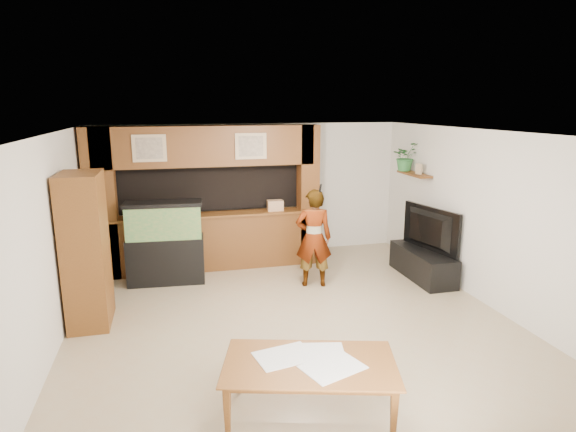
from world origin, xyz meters
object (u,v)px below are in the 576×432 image
object	(u,v)px
aquarium	(165,244)
dining_table	(310,392)
pantry_cabinet	(86,250)
television	(425,229)
person	(314,238)

from	to	relation	value
aquarium	dining_table	size ratio (longest dim) A/B	0.86
pantry_cabinet	television	bearing A→B (deg)	5.38
dining_table	pantry_cabinet	bearing A→B (deg)	145.86
pantry_cabinet	dining_table	world-z (taller)	pantry_cabinet
aquarium	dining_table	world-z (taller)	aquarium
television	pantry_cabinet	bearing A→B (deg)	82.96
television	dining_table	distance (m)	4.48
aquarium	person	bearing A→B (deg)	-12.94
person	dining_table	bearing A→B (deg)	85.27
pantry_cabinet	aquarium	bearing A→B (deg)	53.00
pantry_cabinet	person	distance (m)	3.45
pantry_cabinet	person	world-z (taller)	pantry_cabinet
aquarium	dining_table	xyz separation A→B (m)	(1.31, -4.10, -0.40)
person	dining_table	distance (m)	3.58
aquarium	television	world-z (taller)	aquarium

